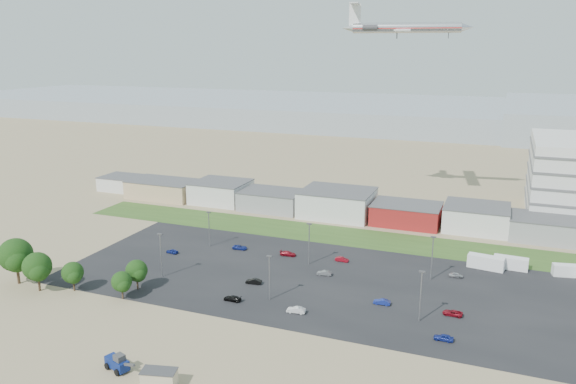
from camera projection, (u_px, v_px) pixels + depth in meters
The scene contains 34 objects.
ground at pixel (265, 313), 112.47m from camera, with size 700.00×700.00×0.00m, color #877456.
parking_lot at pixel (320, 280), 128.76m from camera, with size 120.00×50.00×0.01m, color black.
grass_strip at pixel (338, 235), 159.40m from camera, with size 160.00×16.00×0.02m, color #31501E.
hills_backdrop at pixel (504, 120), 381.58m from camera, with size 700.00×200.00×9.00m, color gray, non-canonical shape.
building_row at pixel (305, 200), 181.55m from camera, with size 170.00×20.00×8.00m, color silver, non-canonical shape.
portable_shed at pixel (159, 378), 87.78m from camera, with size 5.54×2.88×2.79m, color #C0B391, non-canonical shape.
telehandler at pixel (117, 361), 92.22m from camera, with size 7.40×2.47×3.08m, color navy, non-canonical shape.
box_trailer_a at pixel (486, 262), 134.96m from camera, with size 8.44×2.64×3.16m, color silver, non-canonical shape.
box_trailer_b at pixel (511, 263), 134.89m from camera, with size 7.87×2.46×2.95m, color silver, non-canonical shape.
box_trailer_c at pixel (569, 271), 130.47m from camera, with size 7.31×2.28×2.74m, color silver, non-canonical shape.
tree_far_left at pixel (16, 258), 125.26m from camera, with size 8.01×8.01×12.02m, color black, non-canonical shape.
tree_left at pixel (37, 269), 121.68m from camera, with size 6.65×6.65×9.97m, color black, non-canonical shape.
tree_mid at pixel (73, 275), 121.95m from camera, with size 5.02×5.02×7.53m, color black, non-canonical shape.
tree_right at pixel (122, 284), 118.11m from camera, with size 4.60×4.60×6.90m, color black, non-canonical shape.
tree_near at pixel (137, 273), 122.79m from camera, with size 5.11×5.11×7.67m, color black, non-canonical shape.
lightpole_front_l at pixel (161, 255), 129.21m from camera, with size 1.24×0.52×10.51m, color slate, non-canonical shape.
lightpole_front_m at pixel (269, 278), 117.35m from camera, with size 1.16×0.48×9.84m, color slate, non-canonical shape.
lightpole_front_r at pixel (421, 296), 107.90m from camera, with size 1.23×0.51×10.42m, color slate, non-canonical shape.
lightpole_back_l at pixel (209, 229), 149.37m from camera, with size 1.13×0.47×9.62m, color slate, non-canonical shape.
lightpole_back_m at pixel (309, 244), 136.92m from camera, with size 1.23×0.51×10.44m, color slate, non-canonical shape.
lightpole_back_r at pixel (432, 258), 127.63m from camera, with size 1.22×0.51×10.38m, color slate, non-canonical shape.
airliner at pixel (406, 28), 174.36m from camera, with size 40.39×27.54×11.93m, color silver, non-canonical shape.
parked_car_0 at pixel (453, 313), 111.35m from camera, with size 1.80×3.90×1.08m, color maroon.
parked_car_1 at pixel (382, 302), 116.15m from camera, with size 1.23×3.53×1.16m, color navy.
parked_car_2 at pixel (444, 337), 101.77m from camera, with size 1.43×3.54×1.21m, color navy.
parked_car_3 at pixel (232, 298), 117.81m from camera, with size 1.58×3.89×1.13m, color black.
parked_car_4 at pixel (254, 281), 126.38m from camera, with size 1.26×3.63×1.20m, color black.
parked_car_5 at pixel (172, 251), 145.23m from camera, with size 1.32×3.29×1.12m, color navy.
parked_car_6 at pixel (288, 254), 143.49m from camera, with size 1.69×4.16×1.21m, color maroon.
parked_car_7 at pixel (324, 273), 131.14m from camera, with size 1.21×3.46×1.14m, color #595B5E.
parked_car_8 at pixel (456, 275), 129.97m from camera, with size 1.33×3.31×1.13m, color #A5A5AA.
parked_car_9 at pixel (240, 247), 148.11m from camera, with size 1.81×3.92×1.09m, color navy.
parked_car_11 at pixel (342, 259), 139.65m from camera, with size 1.18×3.39×1.12m, color maroon.
parked_car_13 at pixel (296, 310), 112.47m from camera, with size 1.33×3.82×1.26m, color silver.
Camera 1 is at (41.69, -94.23, 51.43)m, focal length 35.00 mm.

